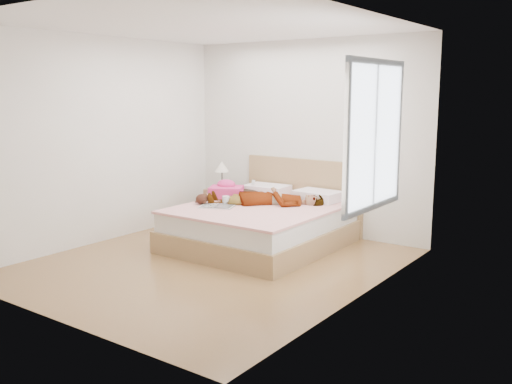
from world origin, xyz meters
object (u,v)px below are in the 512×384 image
(coffee_mug, at_px, (226,200))
(plush_toy, at_px, (202,199))
(towel, at_px, (226,190))
(woman, at_px, (267,196))
(phone, at_px, (253,182))
(magazine, at_px, (217,206))
(bed, at_px, (265,223))
(nightstand, at_px, (222,203))

(coffee_mug, relative_size, plush_toy, 0.56)
(towel, bearing_deg, woman, -5.35)
(phone, bearing_deg, magazine, -111.75)
(magazine, bearing_deg, phone, 97.67)
(bed, relative_size, plush_toy, 8.14)
(coffee_mug, bearing_deg, woman, 41.41)
(woman, height_order, bed, bed)
(towel, relative_size, plush_toy, 2.15)
(phone, xyz_separation_m, bed, (0.53, -0.49, -0.41))
(nightstand, bearing_deg, coffee_mug, -48.37)
(bed, xyz_separation_m, nightstand, (-1.19, 0.62, 0.03))
(nightstand, bearing_deg, phone, -11.53)
(woman, relative_size, bed, 0.71)
(woman, xyz_separation_m, phone, (-0.50, 0.40, 0.07))
(phone, distance_m, magazine, 0.96)
(towel, bearing_deg, bed, -11.66)
(woman, relative_size, coffee_mug, 10.31)
(coffee_mug, distance_m, plush_toy, 0.30)
(woman, relative_size, plush_toy, 5.79)
(magazine, distance_m, nightstand, 1.35)
(phone, xyz_separation_m, towel, (-0.21, -0.33, -0.08))
(phone, xyz_separation_m, magazine, (0.13, -0.94, -0.17))
(woman, bearing_deg, plush_toy, -81.92)
(phone, height_order, nightstand, nightstand)
(phone, height_order, bed, bed)
(coffee_mug, bearing_deg, phone, 98.83)
(magazine, distance_m, plush_toy, 0.28)
(coffee_mug, bearing_deg, plush_toy, -149.09)
(phone, relative_size, nightstand, 0.10)
(coffee_mug, bearing_deg, magazine, -86.62)
(nightstand, bearing_deg, plush_toy, -63.40)
(towel, height_order, plush_toy, towel)
(woman, relative_size, phone, 15.93)
(phone, xyz_separation_m, coffee_mug, (0.11, -0.74, -0.12))
(coffee_mug, bearing_deg, bed, 31.57)
(woman, height_order, towel, towel)
(bed, distance_m, towel, 0.82)
(phone, bearing_deg, towel, -151.57)
(phone, relative_size, bed, 0.04)
(magazine, bearing_deg, bed, 48.65)
(magazine, height_order, coffee_mug, coffee_mug)
(coffee_mug, distance_m, nightstand, 1.20)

